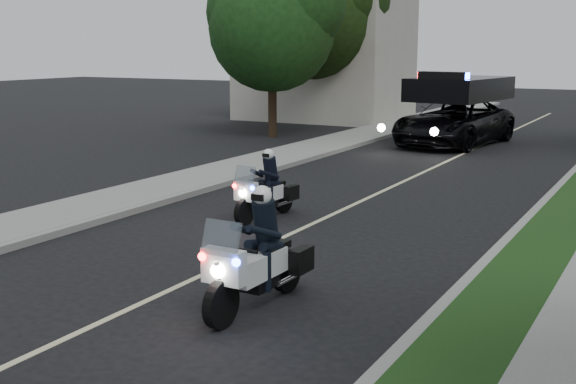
# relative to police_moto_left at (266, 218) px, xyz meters

# --- Properties ---
(ground) EXTENTS (120.00, 120.00, 0.00)m
(ground) POSITION_rel_police_moto_left_xyz_m (1.17, -4.71, 0.00)
(ground) COLOR black
(ground) RESTS_ON ground
(curb_right) EXTENTS (0.20, 60.00, 0.15)m
(curb_right) POSITION_rel_police_moto_left_xyz_m (5.27, 5.29, 0.07)
(curb_right) COLOR gray
(curb_right) RESTS_ON ground
(curb_left) EXTENTS (0.20, 60.00, 0.15)m
(curb_left) POSITION_rel_police_moto_left_xyz_m (-2.93, 5.29, 0.07)
(curb_left) COLOR gray
(curb_left) RESTS_ON ground
(sidewalk_left) EXTENTS (2.00, 60.00, 0.16)m
(sidewalk_left) POSITION_rel_police_moto_left_xyz_m (-4.03, 5.29, 0.08)
(sidewalk_left) COLOR gray
(sidewalk_left) RESTS_ON ground
(building_far) EXTENTS (8.00, 6.00, 7.00)m
(building_far) POSITION_rel_police_moto_left_xyz_m (-8.83, 21.29, 3.50)
(building_far) COLOR #A8A396
(building_far) RESTS_ON ground
(lane_marking) EXTENTS (0.12, 50.00, 0.01)m
(lane_marking) POSITION_rel_police_moto_left_xyz_m (1.17, 5.29, 0.00)
(lane_marking) COLOR #BFB78C
(lane_marking) RESTS_ON ground
(police_moto_left) EXTENTS (0.80, 1.89, 1.56)m
(police_moto_left) POSITION_rel_police_moto_left_xyz_m (0.00, 0.00, 0.00)
(police_moto_left) COLOR silver
(police_moto_left) RESTS_ON ground
(police_moto_right) EXTENTS (0.82, 2.17, 1.82)m
(police_moto_right) POSITION_rel_police_moto_left_xyz_m (2.80, -5.02, 0.00)
(police_moto_right) COLOR silver
(police_moto_right) RESTS_ON ground
(police_suv) EXTENTS (3.74, 6.63, 3.06)m
(police_suv) POSITION_rel_police_moto_left_xyz_m (0.14, 14.30, 0.00)
(police_suv) COLOR black
(police_suv) RESTS_ON ground
(bicycle) EXTENTS (0.65, 1.72, 0.89)m
(bicycle) POSITION_rel_police_moto_left_xyz_m (-0.81, 17.52, 0.00)
(bicycle) COLOR black
(bicycle) RESTS_ON ground
(cyclist) EXTENTS (0.70, 0.50, 1.82)m
(cyclist) POSITION_rel_police_moto_left_xyz_m (-0.81, 17.52, 0.00)
(cyclist) COLOR black
(cyclist) RESTS_ON ground
(tree_left_near) EXTENTS (6.61, 6.61, 8.75)m
(tree_left_near) POSITION_rel_police_moto_left_xyz_m (-7.32, 13.09, 0.00)
(tree_left_near) COLOR #194015
(tree_left_near) RESTS_ON ground
(tree_left_far) EXTENTS (6.56, 6.56, 9.75)m
(tree_left_far) POSITION_rel_police_moto_left_xyz_m (-8.03, 19.03, 0.00)
(tree_left_far) COLOR #1C3510
(tree_left_far) RESTS_ON ground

